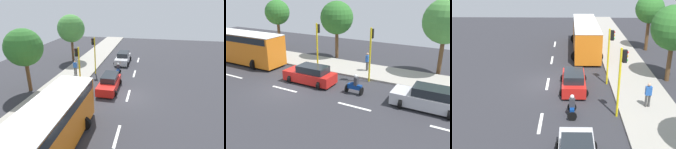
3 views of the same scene
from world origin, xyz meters
The scene contains 15 objects.
ground_plane centered at (0.00, 0.00, -0.05)m, with size 40.00×60.00×0.10m, color #2D2D33.
sidewalk centered at (7.00, 0.00, 0.07)m, with size 4.00×60.00×0.15m, color #9E998E.
lane_stripe_north centered at (0.00, -6.00, 0.01)m, with size 0.20×2.40×0.01m, color white.
lane_stripe_mid centered at (0.00, 0.00, 0.01)m, with size 0.20×2.40×0.01m, color white.
lane_stripe_south centered at (0.00, 6.00, 0.01)m, with size 0.20×2.40×0.01m, color white.
car_red centered at (2.08, -1.03, 0.71)m, with size 2.14×4.30×1.52m.
car_silver centered at (2.10, -10.26, 0.71)m, with size 2.17×4.46×1.52m.
city_bus centered at (3.48, 9.29, 1.85)m, with size 3.20×11.00×3.16m.
motorcycle centered at (1.92, -5.11, 0.64)m, with size 0.60×1.30×1.53m.
pedestrian_near_signal centered at (6.93, -4.01, 1.06)m, with size 0.40×0.24×1.69m.
traffic_light_corner centered at (4.85, 0.05, 2.93)m, with size 0.49×0.24×4.50m.
traffic_light_midblock centered at (4.85, -5.09, 2.93)m, with size 0.49×0.24×4.50m.
street_tree_north centered at (9.66, -9.90, 4.72)m, with size 3.91×3.91×6.70m.
street_tree_center centered at (9.80, 0.87, 4.39)m, with size 3.53×3.53×6.18m.
street_tree_south centered at (10.28, 9.72, 4.50)m, with size 3.05×3.05×6.07m.
Camera 2 is at (-12.92, -12.04, 7.40)m, focal length 38.51 mm.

